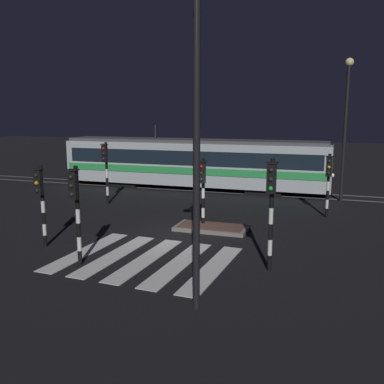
{
  "coord_description": "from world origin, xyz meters",
  "views": [
    {
      "loc": [
        6.0,
        -15.98,
        4.98
      ],
      "look_at": [
        -0.15,
        2.36,
        1.4
      ],
      "focal_mm": 40.5,
      "sensor_mm": 36.0,
      "label": 1
    }
  ],
  "objects_px": {
    "traffic_light_median_centre": "(203,183)",
    "tram": "(193,162)",
    "traffic_light_corner_near_left": "(41,194)",
    "traffic_light_kerb_mid_left": "(76,201)",
    "traffic_light_corner_near_right": "(271,198)",
    "traffic_light_corner_far_right": "(329,176)",
    "traffic_light_corner_far_left": "(106,164)",
    "street_lamp_near_kerb": "(194,113)",
    "street_lamp_trackside_right": "(346,114)"
  },
  "relations": [
    {
      "from": "traffic_light_median_centre",
      "to": "tram",
      "type": "relative_size",
      "value": 0.17
    },
    {
      "from": "traffic_light_corner_near_left",
      "to": "traffic_light_kerb_mid_left",
      "type": "bearing_deg",
      "value": -28.57
    },
    {
      "from": "traffic_light_kerb_mid_left",
      "to": "traffic_light_corner_near_right",
      "type": "xyz_separation_m",
      "value": [
        6.04,
        1.42,
        0.19
      ]
    },
    {
      "from": "traffic_light_median_centre",
      "to": "traffic_light_corner_near_right",
      "type": "bearing_deg",
      "value": -50.96
    },
    {
      "from": "traffic_light_corner_far_right",
      "to": "traffic_light_corner_far_left",
      "type": "bearing_deg",
      "value": -176.96
    },
    {
      "from": "traffic_light_corner_near_right",
      "to": "tram",
      "type": "distance_m",
      "value": 15.24
    },
    {
      "from": "street_lamp_near_kerb",
      "to": "street_lamp_trackside_right",
      "type": "height_order",
      "value": "street_lamp_near_kerb"
    },
    {
      "from": "traffic_light_corner_far_right",
      "to": "traffic_light_corner_near_left",
      "type": "distance_m",
      "value": 12.82
    },
    {
      "from": "traffic_light_corner_far_left",
      "to": "traffic_light_corner_near_right",
      "type": "xyz_separation_m",
      "value": [
        9.96,
        -7.38,
        0.12
      ]
    },
    {
      "from": "traffic_light_corner_far_right",
      "to": "street_lamp_trackside_right",
      "type": "distance_m",
      "value": 5.14
    },
    {
      "from": "traffic_light_kerb_mid_left",
      "to": "traffic_light_corner_far_right",
      "type": "bearing_deg",
      "value": 51.19
    },
    {
      "from": "traffic_light_median_centre",
      "to": "traffic_light_corner_near_left",
      "type": "bearing_deg",
      "value": -136.55
    },
    {
      "from": "traffic_light_corner_far_right",
      "to": "tram",
      "type": "height_order",
      "value": "tram"
    },
    {
      "from": "traffic_light_corner_far_left",
      "to": "traffic_light_corner_near_right",
      "type": "height_order",
      "value": "traffic_light_corner_near_right"
    },
    {
      "from": "street_lamp_near_kerb",
      "to": "street_lamp_trackside_right",
      "type": "distance_m",
      "value": 16.06
    },
    {
      "from": "traffic_light_kerb_mid_left",
      "to": "traffic_light_corner_near_left",
      "type": "distance_m",
      "value": 2.66
    },
    {
      "from": "street_lamp_trackside_right",
      "to": "tram",
      "type": "relative_size",
      "value": 0.44
    },
    {
      "from": "traffic_light_kerb_mid_left",
      "to": "street_lamp_near_kerb",
      "type": "relative_size",
      "value": 0.42
    },
    {
      "from": "traffic_light_kerb_mid_left",
      "to": "tram",
      "type": "height_order",
      "value": "tram"
    },
    {
      "from": "traffic_light_corner_far_right",
      "to": "street_lamp_near_kerb",
      "type": "xyz_separation_m",
      "value": [
        -2.9,
        -11.44,
        2.93
      ]
    },
    {
      "from": "traffic_light_median_centre",
      "to": "tram",
      "type": "xyz_separation_m",
      "value": [
        -3.49,
        9.09,
        -0.25
      ]
    },
    {
      "from": "tram",
      "to": "street_lamp_near_kerb",
      "type": "bearing_deg",
      "value": -71.45
    },
    {
      "from": "traffic_light_median_centre",
      "to": "traffic_light_corner_far_left",
      "type": "relative_size",
      "value": 0.89
    },
    {
      "from": "traffic_light_corner_far_right",
      "to": "traffic_light_median_centre",
      "type": "xyz_separation_m",
      "value": [
        -5.09,
        -3.59,
        -0.02
      ]
    },
    {
      "from": "traffic_light_corner_near_left",
      "to": "street_lamp_near_kerb",
      "type": "distance_m",
      "value": 8.27
    },
    {
      "from": "street_lamp_near_kerb",
      "to": "street_lamp_trackside_right",
      "type": "xyz_separation_m",
      "value": [
        3.56,
        15.66,
        -0.08
      ]
    },
    {
      "from": "traffic_light_kerb_mid_left",
      "to": "street_lamp_trackside_right",
      "type": "height_order",
      "value": "street_lamp_trackside_right"
    },
    {
      "from": "traffic_light_corner_far_right",
      "to": "traffic_light_corner_far_left",
      "type": "relative_size",
      "value": 0.9
    },
    {
      "from": "street_lamp_near_kerb",
      "to": "traffic_light_corner_near_left",
      "type": "bearing_deg",
      "value": 154.79
    },
    {
      "from": "street_lamp_trackside_right",
      "to": "tram",
      "type": "distance_m",
      "value": 9.84
    },
    {
      "from": "traffic_light_kerb_mid_left",
      "to": "traffic_light_corner_far_left",
      "type": "distance_m",
      "value": 9.63
    },
    {
      "from": "street_lamp_near_kerb",
      "to": "street_lamp_trackside_right",
      "type": "bearing_deg",
      "value": 77.18
    },
    {
      "from": "traffic_light_median_centre",
      "to": "tram",
      "type": "distance_m",
      "value": 9.74
    },
    {
      "from": "street_lamp_trackside_right",
      "to": "traffic_light_corner_far_right",
      "type": "bearing_deg",
      "value": -98.9
    },
    {
      "from": "traffic_light_corner_far_right",
      "to": "traffic_light_corner_near_right",
      "type": "distance_m",
      "value": 8.14
    },
    {
      "from": "traffic_light_corner_near_right",
      "to": "street_lamp_near_kerb",
      "type": "bearing_deg",
      "value": -111.75
    },
    {
      "from": "traffic_light_corner_near_left",
      "to": "street_lamp_trackside_right",
      "type": "distance_m",
      "value": 16.51
    },
    {
      "from": "traffic_light_corner_near_left",
      "to": "traffic_light_corner_near_right",
      "type": "height_order",
      "value": "traffic_light_corner_near_right"
    },
    {
      "from": "traffic_light_corner_near_right",
      "to": "tram",
      "type": "height_order",
      "value": "tram"
    },
    {
      "from": "traffic_light_corner_far_left",
      "to": "tram",
      "type": "height_order",
      "value": "tram"
    },
    {
      "from": "street_lamp_trackside_right",
      "to": "traffic_light_corner_far_left",
      "type": "bearing_deg",
      "value": -158.3
    },
    {
      "from": "traffic_light_kerb_mid_left",
      "to": "traffic_light_corner_near_right",
      "type": "height_order",
      "value": "traffic_light_corner_near_right"
    },
    {
      "from": "traffic_light_corner_near_left",
      "to": "street_lamp_trackside_right",
      "type": "height_order",
      "value": "street_lamp_trackside_right"
    },
    {
      "from": "traffic_light_corner_far_right",
      "to": "tram",
      "type": "bearing_deg",
      "value": 147.37
    },
    {
      "from": "traffic_light_corner_near_right",
      "to": "tram",
      "type": "bearing_deg",
      "value": 117.63
    },
    {
      "from": "traffic_light_corner_near_right",
      "to": "street_lamp_near_kerb",
      "type": "relative_size",
      "value": 0.45
    },
    {
      "from": "traffic_light_median_centre",
      "to": "tram",
      "type": "height_order",
      "value": "tram"
    },
    {
      "from": "traffic_light_corner_far_left",
      "to": "traffic_light_corner_near_left",
      "type": "relative_size",
      "value": 1.11
    },
    {
      "from": "street_lamp_trackside_right",
      "to": "tram",
      "type": "height_order",
      "value": "street_lamp_trackside_right"
    },
    {
      "from": "traffic_light_corner_near_left",
      "to": "tram",
      "type": "relative_size",
      "value": 0.17
    }
  ]
}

